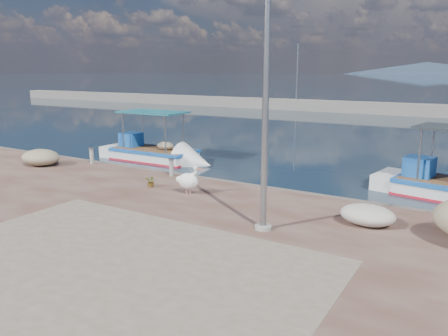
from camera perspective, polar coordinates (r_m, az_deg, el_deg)
ground at (r=12.19m, az=-9.41°, el=-9.34°), size 1400.00×1400.00×0.00m
quay_patch at (r=9.39m, az=-16.94°, el=-13.30°), size 9.00×7.00×0.01m
breakwater at (r=49.25m, az=22.54°, el=7.10°), size 120.00×2.20×7.50m
boat_left at (r=22.84m, az=-9.21°, el=1.61°), size 6.14×2.15×2.94m
pelican at (r=14.49m, az=-4.65°, el=-1.65°), size 1.03×0.65×0.98m
lamp_post at (r=10.80m, az=5.52°, el=8.72°), size 0.44×0.96×7.00m
bollard_near at (r=17.09m, az=-6.89°, el=0.19°), size 0.23×0.23×0.68m
bollard_far at (r=20.07m, az=-16.90°, el=1.65°), size 0.24×0.24×0.72m
potted_plant at (r=15.58m, az=-9.48°, el=-1.73°), size 0.40×0.36×0.42m
net_pile_b at (r=20.52m, az=-22.83°, el=1.29°), size 1.78×1.38×0.69m
net_pile_d at (r=12.27m, az=18.24°, el=-5.85°), size 1.45×1.09×0.54m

